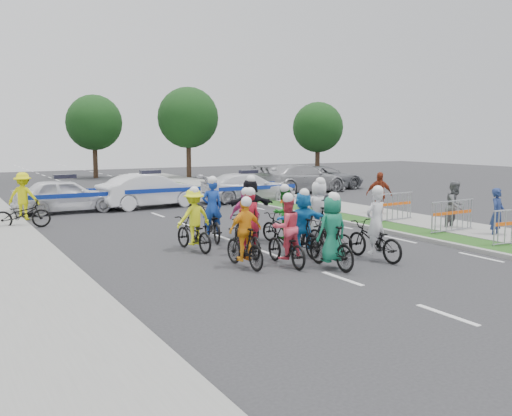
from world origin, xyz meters
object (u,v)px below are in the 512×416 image
spectator_1 (455,206)px  rider_12 (212,219)px  rider_4 (330,228)px  parked_bike (22,214)px  rider_1 (332,239)px  barrier_1 (452,218)px  rider_5 (302,227)px  civilian_suv (324,178)px  tree_4 (94,123)px  rider_6 (249,233)px  police_car_1 (151,191)px  tree_1 (188,118)px  rider_3 (245,240)px  rider_9 (245,225)px  cone_0 (286,209)px  barrier_2 (393,208)px  spectator_2 (379,194)px  spectator_0 (497,213)px  cone_1 (283,198)px  tree_2 (318,127)px  marshal_hiviz (23,196)px  police_car_2 (249,188)px  rider_8 (283,222)px  rider_2 (286,238)px  rider_0 (374,235)px  rider_11 (250,212)px  police_car_0 (66,195)px  rider_7 (318,218)px  rider_10 (194,226)px  civilian_sedan (301,178)px

spectator_1 → rider_12: bearing=152.1°
rider_4 → parked_bike: (-6.87, 8.47, -0.16)m
rider_1 → barrier_1: (6.29, 1.88, -0.16)m
rider_5 → civilian_suv: 19.52m
tree_4 → rider_6: bearing=-96.7°
rider_6 → police_car_1: (1.19, 11.25, 0.15)m
parked_bike → tree_1: 24.02m
rider_3 → parked_bike: bearing=-70.0°
rider_9 → parked_bike: bearing=-45.0°
rider_1 → cone_0: 8.69m
barrier_2 → tree_4: 28.87m
spectator_2 → tree_4: size_ratio=0.28×
spectator_0 → cone_1: bearing=81.3°
cone_1 → tree_2: (11.80, 13.73, 3.49)m
cone_1 → tree_1: bearing=81.0°
tree_1 → rider_6: bearing=-109.8°
marshal_hiviz → police_car_2: bearing=-143.2°
rider_8 → police_car_2: size_ratio=0.39×
rider_2 → spectator_1: (7.78, 1.59, 0.16)m
rider_3 → rider_4: 3.04m
cone_0 → rider_9: bearing=-133.0°
rider_0 → tree_2: size_ratio=0.34×
cone_1 → rider_6: bearing=-127.1°
rider_11 → parked_bike: size_ratio=1.06×
rider_4 → rider_8: 1.66m
rider_2 → cone_1: rider_2 is taller
rider_4 → spectator_2: bearing=-153.3°
police_car_0 → parked_bike: 4.17m
tree_2 → spectator_2: bearing=-119.2°
rider_7 → parked_bike: bearing=-36.2°
rider_4 → tree_1: (7.38, 27.38, 3.88)m
rider_10 → tree_4: (4.62, 29.41, 3.48)m
tree_1 → tree_2: 9.87m
civilian_sedan → tree_2: size_ratio=0.97×
rider_5 → police_car_2: 12.77m
rider_2 → rider_0: bearing=168.5°
rider_2 → cone_0: size_ratio=2.60×
rider_6 → parked_bike: 9.12m
spectator_0 → civilian_sedan: bearing=64.3°
rider_7 → rider_11: 2.23m
tree_2 → tree_4: 17.00m
barrier_2 → police_car_2: bearing=97.9°
barrier_2 → tree_4: (-3.70, 28.40, 3.63)m
tree_4 → rider_1: bearing=-94.5°
rider_3 → rider_7: (3.35, 1.62, 0.09)m
rider_3 → barrier_2: 8.81m
rider_4 → parked_bike: rider_4 is taller
civilian_sedan → spectator_1: (-2.82, -13.42, 0.03)m
rider_4 → barrier_2: bearing=-161.1°
rider_0 → rider_3: (-3.33, 0.88, 0.04)m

